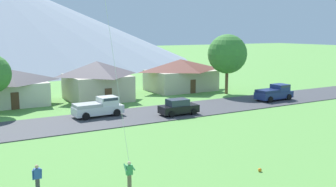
{
  "coord_description": "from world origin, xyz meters",
  "views": [
    {
      "loc": [
        -13.91,
        -7.81,
        9.0
      ],
      "look_at": [
        0.29,
        16.78,
        4.4
      ],
      "focal_mm": 41.65,
      "sensor_mm": 36.0,
      "label": 1
    }
  ],
  "objects_px": {
    "house_leftmost": "(10,86)",
    "house_rightmost": "(97,80)",
    "pickup_truck_navy_east_side": "(275,92)",
    "tree_left_of_center": "(227,54)",
    "house_right_center": "(181,74)",
    "watcher_person": "(37,179)",
    "soccer_ball": "(260,170)",
    "pickup_truck_white_west_side": "(99,107)",
    "parked_car_black_mid_west": "(178,107)"
  },
  "relations": [
    {
      "from": "house_leftmost",
      "to": "pickup_truck_navy_east_side",
      "type": "relative_size",
      "value": 1.68
    },
    {
      "from": "house_rightmost",
      "to": "watcher_person",
      "type": "relative_size",
      "value": 5.0
    },
    {
      "from": "house_leftmost",
      "to": "parked_car_black_mid_west",
      "type": "height_order",
      "value": "house_leftmost"
    },
    {
      "from": "tree_left_of_center",
      "to": "pickup_truck_navy_east_side",
      "type": "bearing_deg",
      "value": -75.68
    },
    {
      "from": "tree_left_of_center",
      "to": "parked_car_black_mid_west",
      "type": "relative_size",
      "value": 2.0
    },
    {
      "from": "tree_left_of_center",
      "to": "pickup_truck_navy_east_side",
      "type": "xyz_separation_m",
      "value": [
        1.92,
        -7.53,
        -4.64
      ]
    },
    {
      "from": "house_rightmost",
      "to": "tree_left_of_center",
      "type": "height_order",
      "value": "tree_left_of_center"
    },
    {
      "from": "house_rightmost",
      "to": "house_leftmost",
      "type": "bearing_deg",
      "value": 169.52
    },
    {
      "from": "watcher_person",
      "to": "parked_car_black_mid_west",
      "type": "bearing_deg",
      "value": 37.67
    },
    {
      "from": "house_leftmost",
      "to": "house_rightmost",
      "type": "relative_size",
      "value": 1.06
    },
    {
      "from": "parked_car_black_mid_west",
      "to": "watcher_person",
      "type": "height_order",
      "value": "parked_car_black_mid_west"
    },
    {
      "from": "pickup_truck_white_west_side",
      "to": "soccer_ball",
      "type": "relative_size",
      "value": 21.93
    },
    {
      "from": "house_leftmost",
      "to": "soccer_ball",
      "type": "distance_m",
      "value": 34.16
    },
    {
      "from": "house_rightmost",
      "to": "pickup_truck_white_west_side",
      "type": "height_order",
      "value": "house_rightmost"
    },
    {
      "from": "house_rightmost",
      "to": "watcher_person",
      "type": "xyz_separation_m",
      "value": [
        -13.23,
        -26.9,
        -1.75
      ]
    },
    {
      "from": "pickup_truck_white_west_side",
      "to": "pickup_truck_navy_east_side",
      "type": "height_order",
      "value": "same"
    },
    {
      "from": "parked_car_black_mid_west",
      "to": "house_right_center",
      "type": "bearing_deg",
      "value": 57.38
    },
    {
      "from": "house_leftmost",
      "to": "watcher_person",
      "type": "xyz_separation_m",
      "value": [
        -2.78,
        -28.83,
        -1.39
      ]
    },
    {
      "from": "house_rightmost",
      "to": "watcher_person",
      "type": "height_order",
      "value": "house_rightmost"
    },
    {
      "from": "pickup_truck_navy_east_side",
      "to": "soccer_ball",
      "type": "height_order",
      "value": "pickup_truck_navy_east_side"
    },
    {
      "from": "parked_car_black_mid_west",
      "to": "pickup_truck_navy_east_side",
      "type": "relative_size",
      "value": 0.81
    },
    {
      "from": "house_rightmost",
      "to": "parked_car_black_mid_west",
      "type": "xyz_separation_m",
      "value": [
        4.24,
        -13.41,
        -1.76
      ]
    },
    {
      "from": "house_leftmost",
      "to": "house_rightmost",
      "type": "bearing_deg",
      "value": -10.48
    },
    {
      "from": "house_rightmost",
      "to": "pickup_truck_navy_east_side",
      "type": "xyz_separation_m",
      "value": [
        19.7,
        -12.12,
        -1.57
      ]
    },
    {
      "from": "house_leftmost",
      "to": "pickup_truck_white_west_side",
      "type": "height_order",
      "value": "house_leftmost"
    },
    {
      "from": "pickup_truck_navy_east_side",
      "to": "watcher_person",
      "type": "xyz_separation_m",
      "value": [
        -32.92,
        -14.78,
        -0.18
      ]
    },
    {
      "from": "parked_car_black_mid_west",
      "to": "pickup_truck_navy_east_side",
      "type": "bearing_deg",
      "value": 4.76
    },
    {
      "from": "house_leftmost",
      "to": "tree_left_of_center",
      "type": "bearing_deg",
      "value": -13.01
    },
    {
      "from": "house_rightmost",
      "to": "parked_car_black_mid_west",
      "type": "bearing_deg",
      "value": -72.44
    },
    {
      "from": "house_leftmost",
      "to": "watcher_person",
      "type": "bearing_deg",
      "value": -95.51
    },
    {
      "from": "tree_left_of_center",
      "to": "parked_car_black_mid_west",
      "type": "xyz_separation_m",
      "value": [
        -13.53,
        -8.82,
        -4.84
      ]
    },
    {
      "from": "watcher_person",
      "to": "soccer_ball",
      "type": "distance_m",
      "value": 13.64
    },
    {
      "from": "house_rightmost",
      "to": "parked_car_black_mid_west",
      "type": "distance_m",
      "value": 14.17
    },
    {
      "from": "parked_car_black_mid_west",
      "to": "pickup_truck_navy_east_side",
      "type": "xyz_separation_m",
      "value": [
        15.45,
        1.29,
        0.19
      ]
    },
    {
      "from": "pickup_truck_white_west_side",
      "to": "house_leftmost",
      "type": "bearing_deg",
      "value": 120.71
    },
    {
      "from": "house_right_center",
      "to": "soccer_ball",
      "type": "distance_m",
      "value": 35.06
    },
    {
      "from": "house_right_center",
      "to": "parked_car_black_mid_west",
      "type": "height_order",
      "value": "house_right_center"
    },
    {
      "from": "house_right_center",
      "to": "watcher_person",
      "type": "distance_m",
      "value": 39.27
    },
    {
      "from": "parked_car_black_mid_west",
      "to": "pickup_truck_white_west_side",
      "type": "distance_m",
      "value": 8.41
    },
    {
      "from": "house_right_center",
      "to": "pickup_truck_navy_east_side",
      "type": "height_order",
      "value": "house_right_center"
    },
    {
      "from": "house_leftmost",
      "to": "tree_left_of_center",
      "type": "height_order",
      "value": "tree_left_of_center"
    },
    {
      "from": "house_right_center",
      "to": "watcher_person",
      "type": "relative_size",
      "value": 6.12
    },
    {
      "from": "house_leftmost",
      "to": "house_rightmost",
      "type": "xyz_separation_m",
      "value": [
        10.45,
        -1.93,
        0.36
      ]
    },
    {
      "from": "house_right_center",
      "to": "house_leftmost",
      "type": "bearing_deg",
      "value": 179.08
    },
    {
      "from": "watcher_person",
      "to": "house_rightmost",
      "type": "bearing_deg",
      "value": 63.81
    },
    {
      "from": "house_rightmost",
      "to": "pickup_truck_white_west_side",
      "type": "xyz_separation_m",
      "value": [
        -3.41,
        -9.91,
        -1.57
      ]
    },
    {
      "from": "house_rightmost",
      "to": "pickup_truck_navy_east_side",
      "type": "bearing_deg",
      "value": -31.6
    },
    {
      "from": "house_leftmost",
      "to": "pickup_truck_white_west_side",
      "type": "distance_m",
      "value": 13.83
    },
    {
      "from": "house_right_center",
      "to": "pickup_truck_navy_east_side",
      "type": "relative_size",
      "value": 1.95
    },
    {
      "from": "pickup_truck_white_west_side",
      "to": "watcher_person",
      "type": "xyz_separation_m",
      "value": [
        -9.82,
        -16.98,
        -0.18
      ]
    }
  ]
}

